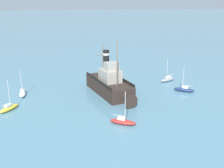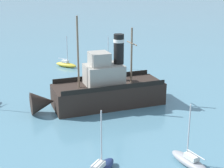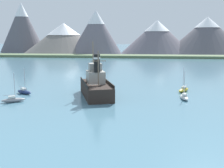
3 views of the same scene
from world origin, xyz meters
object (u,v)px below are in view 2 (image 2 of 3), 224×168
at_px(old_tugboat, 103,90).
at_px(sailboat_grey, 190,161).
at_px(sailboat_white, 110,65).
at_px(sailboat_yellow, 66,64).

height_order(old_tugboat, sailboat_grey, old_tugboat).
distance_m(sailboat_white, sailboat_yellow, 6.92).
relative_size(old_tugboat, sailboat_grey, 3.01).
distance_m(sailboat_grey, sailboat_yellow, 31.90).
height_order(sailboat_white, sailboat_yellow, same).
distance_m(old_tugboat, sailboat_grey, 14.42).
bearing_deg(sailboat_grey, sailboat_white, 10.17).
height_order(sailboat_white, sailboat_grey, same).
bearing_deg(old_tugboat, sailboat_yellow, 18.62).
relative_size(old_tugboat, sailboat_white, 3.01).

